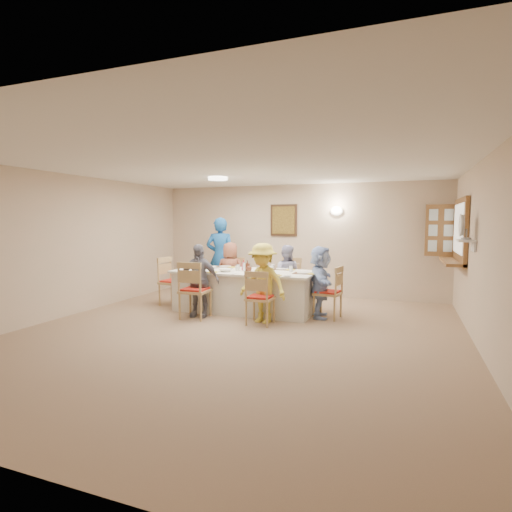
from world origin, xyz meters
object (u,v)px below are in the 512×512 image
at_px(serving_hatch, 461,231).
at_px(chair_back_left, 233,279).
at_px(desk_fan, 464,230).
at_px(chair_front_right, 260,297).
at_px(diner_back_right, 286,276).
at_px(condiment_ketchup, 244,265).
at_px(chair_right_end, 328,292).
at_px(chair_left_end, 173,281).
at_px(chair_back_right, 288,281).
at_px(caregiver, 220,257).
at_px(dining_table, 245,291).
at_px(diner_right_end, 320,282).
at_px(diner_front_right, 263,283).
at_px(chair_front_left, 195,289).
at_px(diner_back_left, 230,272).
at_px(diner_front_left, 198,280).

bearing_deg(serving_hatch, chair_back_left, -178.60).
height_order(desk_fan, chair_front_right, desk_fan).
xyz_separation_m(diner_back_right, condiment_ketchup, (-0.63, -0.66, 0.26)).
bearing_deg(chair_right_end, chair_left_end, -81.90).
xyz_separation_m(chair_back_right, diner_back_right, (0.00, -0.12, 0.13)).
height_order(chair_front_right, caregiver, caregiver).
distance_m(dining_table, chair_back_right, 1.00).
relative_size(diner_right_end, condiment_ketchup, 6.08).
bearing_deg(diner_front_right, serving_hatch, 39.20).
bearing_deg(chair_right_end, condiment_ketchup, -82.78).
xyz_separation_m(chair_back_right, diner_right_end, (0.82, -0.80, 0.15)).
bearing_deg(chair_right_end, diner_right_end, -81.90).
bearing_deg(chair_back_left, dining_table, -54.83).
xyz_separation_m(diner_right_end, condiment_ketchup, (-1.45, 0.02, 0.24)).
height_order(chair_back_right, chair_front_right, chair_back_right).
relative_size(chair_back_left, diner_back_right, 0.75).
relative_size(dining_table, chair_front_right, 2.93).
distance_m(chair_left_end, diner_right_end, 2.97).
distance_m(dining_table, caregiver, 1.64).
bearing_deg(chair_back_right, desk_fan, -14.16).
height_order(chair_back_right, caregiver, caregiver).
bearing_deg(condiment_ketchup, chair_front_left, -124.51).
distance_m(chair_back_left, diner_right_end, 2.18).
relative_size(chair_left_end, diner_back_right, 0.79).
xyz_separation_m(diner_back_left, condiment_ketchup, (0.57, -0.66, 0.24)).
xyz_separation_m(chair_right_end, diner_front_right, (-0.95, -0.68, 0.20)).
distance_m(diner_back_left, condiment_ketchup, 0.90).
relative_size(chair_back_right, chair_left_end, 0.99).
relative_size(chair_front_right, diner_back_left, 0.72).
bearing_deg(dining_table, diner_front_left, -131.42).
relative_size(diner_back_right, diner_front_right, 0.92).
height_order(chair_front_left, condiment_ketchup, chair_front_left).
distance_m(chair_left_end, diner_back_left, 1.18).
bearing_deg(diner_right_end, serving_hatch, -79.18).
height_order(serving_hatch, diner_front_right, serving_hatch).
distance_m(chair_front_right, chair_right_end, 1.24).
bearing_deg(desk_fan, chair_back_left, 163.34).
bearing_deg(condiment_ketchup, dining_table, -36.30).
bearing_deg(chair_right_end, chair_front_right, -41.80).
bearing_deg(chair_front_left, chair_back_right, -129.79).
xyz_separation_m(chair_front_left, diner_front_left, (0.00, 0.12, 0.14)).
bearing_deg(chair_front_right, diner_right_end, -135.95).
bearing_deg(diner_right_end, diner_front_left, 97.53).
height_order(desk_fan, diner_back_left, desk_fan).
distance_m(chair_back_right, diner_front_left, 1.91).
relative_size(desk_fan, caregiver, 0.17).
xyz_separation_m(dining_table, diner_front_left, (-0.60, -0.68, 0.26)).
relative_size(chair_left_end, diner_right_end, 0.77).
xyz_separation_m(chair_back_right, diner_front_right, (0.00, -1.48, 0.18)).
height_order(dining_table, chair_front_right, chair_front_right).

